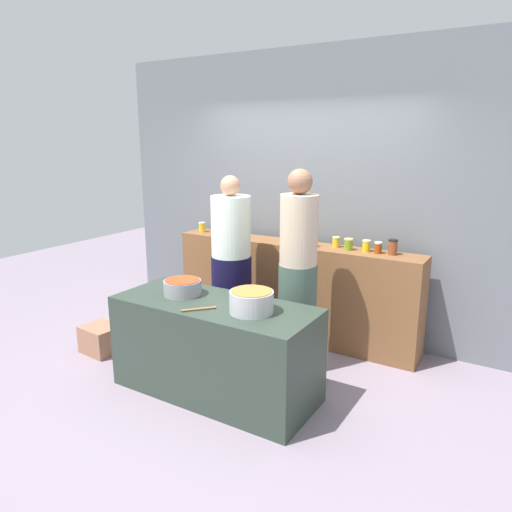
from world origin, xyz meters
The scene contains 19 objects.
ground centered at (0.00, 0.00, 0.00)m, with size 12.00×12.00×0.00m, color gray.
storefront_wall centered at (0.00, 1.45, 1.50)m, with size 4.80×0.12×3.00m, color slate.
display_shelf centered at (0.00, 1.10, 0.51)m, with size 2.70×0.36×1.03m, color brown.
prep_table centered at (0.00, -0.30, 0.40)m, with size 1.70×0.70×0.80m, color #2D3B31.
preserve_jar_0 centered at (-1.18, 1.09, 1.09)m, with size 0.08×0.08×0.11m.
preserve_jar_1 centered at (-0.72, 1.12, 1.09)m, with size 0.09×0.09×0.13m.
preserve_jar_2 centered at (0.14, 1.06, 1.08)m, with size 0.08×0.08×0.11m.
preserve_jar_3 centered at (0.24, 1.04, 1.09)m, with size 0.08×0.08×0.11m.
preserve_jar_4 centered at (0.45, 1.15, 1.08)m, with size 0.08×0.08×0.10m.
preserve_jar_5 centered at (0.60, 1.10, 1.09)m, with size 0.09×0.09×0.11m.
preserve_jar_6 centered at (0.77, 1.13, 1.09)m, with size 0.08×0.08×0.11m.
preserve_jar_7 centered at (0.89, 1.11, 1.09)m, with size 0.07×0.07×0.11m.
preserve_jar_8 centered at (1.02, 1.13, 1.10)m, with size 0.09×0.09×0.15m.
cooking_pot_left centered at (-0.35, -0.27, 0.86)m, with size 0.32×0.32×0.13m.
cooking_pot_center centered at (0.37, -0.32, 0.88)m, with size 0.34×0.34×0.17m.
wooden_spoon centered at (0.00, -0.50, 0.81)m, with size 0.02×0.02×0.27m, color #9E703D.
cook_with_tongs centered at (-0.39, 0.52, 0.79)m, with size 0.40×0.40×1.75m.
cook_in_cap centered at (0.39, 0.43, 0.85)m, with size 0.35×0.35×1.84m.
bread_crate centered at (-1.44, -0.26, 0.14)m, with size 0.36×0.31×0.27m, color #99684F.
Camera 1 is at (2.20, -3.24, 2.09)m, focal length 33.51 mm.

